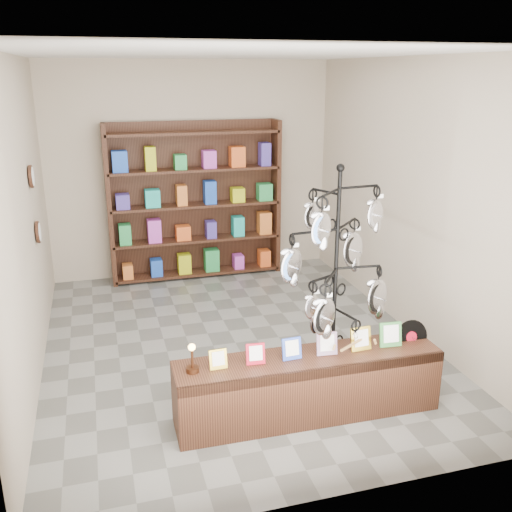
{
  "coord_description": "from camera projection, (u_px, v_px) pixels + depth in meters",
  "views": [
    {
      "loc": [
        -1.34,
        -5.5,
        2.85
      ],
      "look_at": [
        -0.05,
        -1.0,
        1.32
      ],
      "focal_mm": 40.0,
      "sensor_mm": 36.0,
      "label": 1
    }
  ],
  "objects": [
    {
      "name": "wall_clocks",
      "position": [
        35.0,
        205.0,
        6.01
      ],
      "size": [
        0.03,
        0.24,
        0.84
      ],
      "color": "black",
      "rests_on": "ground"
    },
    {
      "name": "display_tree",
      "position": [
        336.0,
        269.0,
        4.87
      ],
      "size": [
        1.18,
        1.18,
        2.14
      ],
      "rotation": [
        0.0,
        0.0,
        0.43
      ],
      "color": "black",
      "rests_on": "ground"
    },
    {
      "name": "back_shelving",
      "position": [
        195.0,
        206.0,
        8.04
      ],
      "size": [
        2.42,
        0.36,
        2.2
      ],
      "color": "black",
      "rests_on": "ground"
    },
    {
      "name": "room_envelope",
      "position": [
        233.0,
        176.0,
        5.69
      ],
      "size": [
        5.0,
        5.0,
        5.0
      ],
      "color": "#B0A08E",
      "rests_on": "ground"
    },
    {
      "name": "front_shelf",
      "position": [
        308.0,
        385.0,
        4.87
      ],
      "size": [
        2.29,
        0.5,
        0.81
      ],
      "rotation": [
        0.0,
        0.0,
        -0.01
      ],
      "color": "black",
      "rests_on": "ground"
    },
    {
      "name": "ground",
      "position": [
        235.0,
        343.0,
        6.26
      ],
      "size": [
        5.0,
        5.0,
        0.0
      ],
      "primitive_type": "plane",
      "color": "slate",
      "rests_on": "ground"
    }
  ]
}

